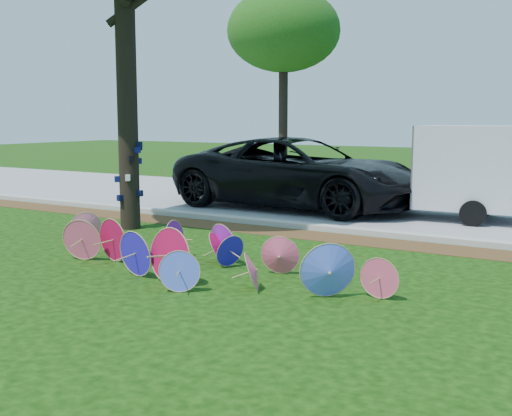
% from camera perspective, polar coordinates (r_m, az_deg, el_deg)
% --- Properties ---
extents(ground, '(90.00, 90.00, 0.00)m').
position_cam_1_polar(ground, '(9.99, -8.47, -6.29)').
color(ground, black).
rests_on(ground, ground).
extents(mulch_strip, '(90.00, 1.00, 0.01)m').
position_cam_1_polar(mulch_strip, '(13.67, 3.63, -2.31)').
color(mulch_strip, '#472D16').
rests_on(mulch_strip, ground).
extents(curb, '(90.00, 0.30, 0.12)m').
position_cam_1_polar(curb, '(14.28, 4.94, -1.66)').
color(curb, '#B7B5AD').
rests_on(curb, ground).
extents(street, '(90.00, 8.00, 0.01)m').
position_cam_1_polar(street, '(18.06, 10.77, 0.09)').
color(street, gray).
rests_on(street, ground).
extents(parasol_pile, '(6.93, 2.41, 0.86)m').
position_cam_1_polar(parasol_pile, '(10.30, -5.93, -3.78)').
color(parasol_pile, '#566EFF').
rests_on(parasol_pile, ground).
extents(black_van, '(7.02, 3.45, 1.92)m').
position_cam_1_polar(black_van, '(17.48, 3.85, 3.11)').
color(black_van, black).
rests_on(black_van, ground).
extents(cargo_trailer, '(2.93, 1.98, 2.57)m').
position_cam_1_polar(cargo_trailer, '(16.13, 19.36, 3.42)').
color(cargo_trailer, silver).
rests_on(cargo_trailer, ground).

